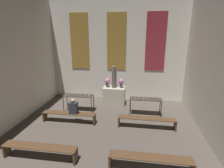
{
  "coord_description": "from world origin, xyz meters",
  "views": [
    {
      "loc": [
        1.22,
        -0.44,
        3.77
      ],
      "look_at": [
        0.0,
        7.8,
        1.38
      ],
      "focal_mm": 28.0,
      "sensor_mm": 36.0,
      "label": 1
    }
  ],
  "objects_px": {
    "pew_second_right": "(150,160)",
    "flower_vase_left": "(107,82)",
    "flower_vase_right": "(121,82)",
    "person_seated": "(73,107)",
    "candle_rack_right": "(145,101)",
    "pew_back_left": "(69,115)",
    "altar": "(114,96)",
    "candle_rack_left": "(79,97)",
    "pew_second_left": "(40,149)",
    "statue": "(114,77)",
    "pew_back_right": "(147,120)"
  },
  "relations": [
    {
      "from": "flower_vase_left",
      "to": "person_seated",
      "type": "relative_size",
      "value": 0.73
    },
    {
      "from": "pew_back_left",
      "to": "candle_rack_left",
      "type": "bearing_deg",
      "value": 88.79
    },
    {
      "from": "altar",
      "to": "pew_second_left",
      "type": "distance_m",
      "value": 5.07
    },
    {
      "from": "candle_rack_left",
      "to": "candle_rack_right",
      "type": "xyz_separation_m",
      "value": [
        3.31,
        0.0,
        -0.0
      ]
    },
    {
      "from": "candle_rack_left",
      "to": "person_seated",
      "type": "xyz_separation_m",
      "value": [
        0.2,
        -1.27,
        0.02
      ]
    },
    {
      "from": "candle_rack_left",
      "to": "person_seated",
      "type": "bearing_deg",
      "value": -81.17
    },
    {
      "from": "flower_vase_left",
      "to": "pew_back_left",
      "type": "xyz_separation_m",
      "value": [
        -1.3,
        -2.39,
        -0.93
      ]
    },
    {
      "from": "flower_vase_left",
      "to": "candle_rack_left",
      "type": "xyz_separation_m",
      "value": [
        -1.27,
        -1.13,
        -0.54
      ]
    },
    {
      "from": "altar",
      "to": "candle_rack_right",
      "type": "bearing_deg",
      "value": -34.07
    },
    {
      "from": "flower_vase_right",
      "to": "pew_second_right",
      "type": "xyz_separation_m",
      "value": [
        1.3,
        -4.78,
        -0.93
      ]
    },
    {
      "from": "candle_rack_right",
      "to": "pew_back_left",
      "type": "relative_size",
      "value": 0.63
    },
    {
      "from": "pew_back_left",
      "to": "flower_vase_right",
      "type": "bearing_deg",
      "value": 49.26
    },
    {
      "from": "statue",
      "to": "flower_vase_right",
      "type": "height_order",
      "value": "statue"
    },
    {
      "from": "flower_vase_left",
      "to": "person_seated",
      "type": "xyz_separation_m",
      "value": [
        -1.08,
        -2.39,
        -0.53
      ]
    },
    {
      "from": "altar",
      "to": "flower_vase_right",
      "type": "height_order",
      "value": "flower_vase_right"
    },
    {
      "from": "candle_rack_left",
      "to": "pew_back_left",
      "type": "bearing_deg",
      "value": -91.21
    },
    {
      "from": "pew_back_right",
      "to": "person_seated",
      "type": "relative_size",
      "value": 3.42
    },
    {
      "from": "pew_second_right",
      "to": "pew_back_left",
      "type": "relative_size",
      "value": 1.0
    },
    {
      "from": "flower_vase_right",
      "to": "candle_rack_right",
      "type": "relative_size",
      "value": 0.34
    },
    {
      "from": "altar",
      "to": "person_seated",
      "type": "xyz_separation_m",
      "value": [
        -1.46,
        -2.39,
        0.26
      ]
    },
    {
      "from": "candle_rack_right",
      "to": "pew_second_right",
      "type": "distance_m",
      "value": 3.68
    },
    {
      "from": "candle_rack_left",
      "to": "pew_second_left",
      "type": "distance_m",
      "value": 3.68
    },
    {
      "from": "pew_back_right",
      "to": "altar",
      "type": "bearing_deg",
      "value": 125.07
    },
    {
      "from": "candle_rack_left",
      "to": "pew_second_right",
      "type": "relative_size",
      "value": 0.63
    },
    {
      "from": "altar",
      "to": "pew_second_left",
      "type": "height_order",
      "value": "altar"
    },
    {
      "from": "candle_rack_left",
      "to": "pew_second_left",
      "type": "relative_size",
      "value": 0.63
    },
    {
      "from": "statue",
      "to": "pew_second_left",
      "type": "relative_size",
      "value": 0.51
    },
    {
      "from": "candle_rack_right",
      "to": "person_seated",
      "type": "relative_size",
      "value": 2.17
    },
    {
      "from": "flower_vase_right",
      "to": "pew_second_right",
      "type": "height_order",
      "value": "flower_vase_right"
    },
    {
      "from": "flower_vase_right",
      "to": "statue",
      "type": "bearing_deg",
      "value": 180.0
    },
    {
      "from": "pew_second_right",
      "to": "flower_vase_left",
      "type": "bearing_deg",
      "value": 113.32
    },
    {
      "from": "person_seated",
      "to": "candle_rack_right",
      "type": "bearing_deg",
      "value": 22.17
    },
    {
      "from": "pew_second_right",
      "to": "statue",
      "type": "bearing_deg",
      "value": 109.36
    },
    {
      "from": "statue",
      "to": "pew_second_right",
      "type": "relative_size",
      "value": 0.51
    },
    {
      "from": "candle_rack_left",
      "to": "pew_second_left",
      "type": "bearing_deg",
      "value": -90.42
    },
    {
      "from": "flower_vase_left",
      "to": "candle_rack_right",
      "type": "distance_m",
      "value": 2.39
    },
    {
      "from": "flower_vase_left",
      "to": "flower_vase_right",
      "type": "height_order",
      "value": "same"
    },
    {
      "from": "statue",
      "to": "person_seated",
      "type": "bearing_deg",
      "value": -121.32
    },
    {
      "from": "flower_vase_left",
      "to": "flower_vase_right",
      "type": "relative_size",
      "value": 1.0
    },
    {
      "from": "candle_rack_left",
      "to": "pew_back_right",
      "type": "distance_m",
      "value": 3.59
    },
    {
      "from": "pew_back_right",
      "to": "person_seated",
      "type": "height_order",
      "value": "person_seated"
    },
    {
      "from": "candle_rack_left",
      "to": "statue",
      "type": "bearing_deg",
      "value": 34.23
    },
    {
      "from": "altar",
      "to": "candle_rack_left",
      "type": "xyz_separation_m",
      "value": [
        -1.65,
        -1.13,
        0.24
      ]
    },
    {
      "from": "flower_vase_right",
      "to": "candle_rack_left",
      "type": "distance_m",
      "value": 2.39
    },
    {
      "from": "candle_rack_right",
      "to": "person_seated",
      "type": "distance_m",
      "value": 3.37
    },
    {
      "from": "pew_back_left",
      "to": "pew_back_right",
      "type": "height_order",
      "value": "same"
    },
    {
      "from": "pew_second_left",
      "to": "pew_back_right",
      "type": "xyz_separation_m",
      "value": [
        3.36,
        2.39,
        0.0
      ]
    },
    {
      "from": "statue",
      "to": "flower_vase_left",
      "type": "xyz_separation_m",
      "value": [
        -0.38,
        0.0,
        -0.25
      ]
    },
    {
      "from": "person_seated",
      "to": "pew_second_right",
      "type": "bearing_deg",
      "value": -37.28
    },
    {
      "from": "candle_rack_right",
      "to": "pew_second_right",
      "type": "bearing_deg",
      "value": -89.69
    }
  ]
}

